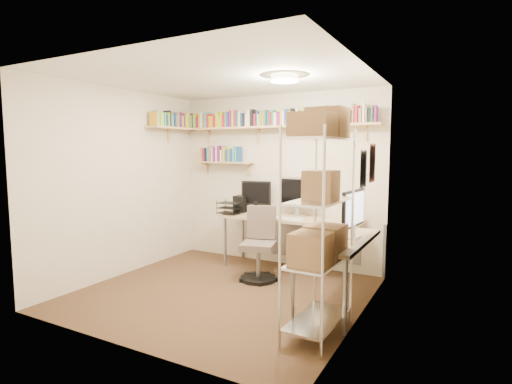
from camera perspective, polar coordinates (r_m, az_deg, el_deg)
ground at (r=4.90m, az=-4.84°, el=-14.15°), size 3.20×3.20×0.00m
room_shell at (r=4.61m, az=-4.95°, el=4.25°), size 3.24×3.04×2.52m
wall_shelves at (r=5.95m, az=-1.58°, el=9.26°), size 3.12×1.09×0.80m
corner_desk at (r=5.31m, az=5.29°, el=-4.22°), size 2.33×1.97×1.31m
office_chair at (r=5.26m, az=0.47°, el=-8.15°), size 0.52×0.52×0.95m
wire_rack at (r=3.59m, az=9.11°, el=-0.84°), size 0.42×0.83×2.07m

